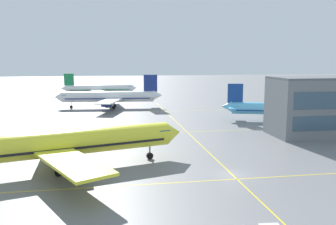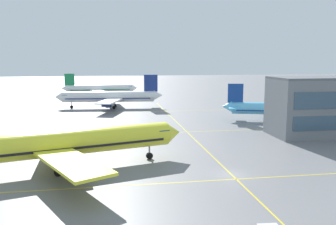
# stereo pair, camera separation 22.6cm
# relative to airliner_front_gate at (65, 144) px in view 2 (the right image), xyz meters

# --- Properties ---
(ground_plane) EXTENTS (600.00, 600.00, 0.00)m
(ground_plane) POSITION_rel_airliner_front_gate_xyz_m (24.49, -6.37, -4.14)
(ground_plane) COLOR slate
(airliner_front_gate) EXTENTS (38.42, 32.75, 12.12)m
(airliner_front_gate) POSITION_rel_airliner_front_gate_xyz_m (0.00, 0.00, 0.00)
(airliner_front_gate) COLOR yellow
(airliner_front_gate) RESTS_ON ground
(airliner_second_row) EXTENTS (32.25, 27.50, 10.19)m
(airliner_second_row) POSITION_rel_airliner_front_gate_xyz_m (52.73, 33.59, -0.66)
(airliner_second_row) COLOR #5BB7E5
(airliner_second_row) RESTS_ON ground
(airliner_third_row) EXTENTS (36.83, 31.64, 11.44)m
(airliner_third_row) POSITION_rel_airliner_front_gate_xyz_m (6.86, 67.46, -0.23)
(airliner_third_row) COLOR white
(airliner_third_row) RESTS_ON ground
(airliner_far_left_stand) EXTENTS (33.46, 28.83, 10.40)m
(airliner_far_left_stand) POSITION_rel_airliner_front_gate_xyz_m (2.16, 105.51, -0.59)
(airliner_far_left_stand) COLOR white
(airliner_far_left_stand) RESTS_ON ground
(taxiway_markings) EXTENTS (165.58, 108.24, 0.01)m
(taxiway_markings) POSITION_rel_airliner_front_gate_xyz_m (24.49, 24.43, -4.13)
(taxiway_markings) COLOR yellow
(taxiway_markings) RESTS_ON ground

